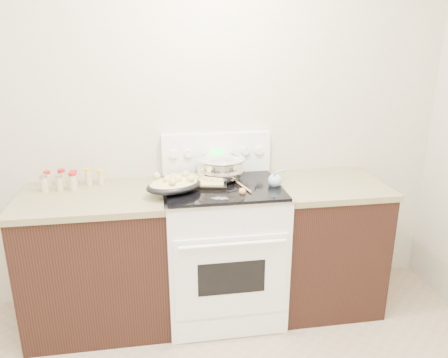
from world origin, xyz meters
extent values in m
cube|color=beige|center=(0.00, 1.77, 1.35)|extent=(4.00, 0.05, 2.70)
cube|color=black|center=(-0.48, 1.43, 0.44)|extent=(0.90, 0.64, 0.88)
cube|color=brown|center=(-0.48, 1.43, 0.90)|extent=(0.93, 0.67, 0.04)
cube|color=black|center=(1.08, 1.43, 0.44)|extent=(0.70, 0.64, 0.88)
cube|color=brown|center=(1.08, 1.43, 0.90)|extent=(0.73, 0.67, 0.04)
cube|color=white|center=(0.35, 1.42, 0.46)|extent=(0.76, 0.66, 0.92)
cube|color=white|center=(0.35, 1.08, 0.45)|extent=(0.70, 0.01, 0.55)
cube|color=black|center=(0.35, 1.08, 0.46)|extent=(0.42, 0.01, 0.22)
cylinder|color=white|center=(0.35, 1.04, 0.70)|extent=(0.65, 0.02, 0.02)
cube|color=white|center=(0.35, 1.09, 0.08)|extent=(0.70, 0.01, 0.14)
cube|color=silver|center=(0.35, 1.42, 0.93)|extent=(0.78, 0.68, 0.01)
cube|color=black|center=(0.35, 1.42, 0.94)|extent=(0.74, 0.64, 0.01)
cube|color=white|center=(0.35, 1.72, 1.08)|extent=(0.76, 0.07, 0.28)
cylinder|color=white|center=(0.05, 1.67, 1.10)|extent=(0.06, 0.02, 0.06)
cylinder|color=white|center=(0.15, 1.67, 1.10)|extent=(0.06, 0.02, 0.06)
cylinder|color=white|center=(0.55, 1.67, 1.10)|extent=(0.06, 0.02, 0.06)
cylinder|color=white|center=(0.65, 1.67, 1.10)|extent=(0.06, 0.02, 0.06)
cube|color=#19E533|center=(0.35, 1.67, 1.10)|extent=(0.09, 0.00, 0.04)
cube|color=silver|center=(0.27, 1.67, 1.10)|extent=(0.05, 0.00, 0.05)
cube|color=silver|center=(0.43, 1.67, 1.10)|extent=(0.05, 0.00, 0.05)
ellipsoid|color=silver|center=(0.36, 1.54, 1.01)|extent=(0.37, 0.37, 0.19)
cylinder|color=silver|center=(0.36, 1.54, 0.95)|extent=(0.18, 0.18, 0.01)
torus|color=silver|center=(0.36, 1.54, 1.09)|extent=(0.33, 0.33, 0.02)
cylinder|color=silver|center=(0.36, 1.54, 1.03)|extent=(0.31, 0.31, 0.11)
cylinder|color=olive|center=(0.36, 1.54, 1.07)|extent=(0.29, 0.29, 0.00)
cube|color=beige|center=(0.27, 1.62, 1.08)|extent=(0.03, 0.03, 0.02)
cube|color=beige|center=(0.44, 1.55, 1.08)|extent=(0.03, 0.03, 0.02)
cube|color=beige|center=(0.36, 1.53, 1.08)|extent=(0.03, 0.03, 0.02)
cube|color=beige|center=(0.32, 1.57, 1.08)|extent=(0.04, 0.04, 0.03)
cube|color=beige|center=(0.30, 1.55, 1.08)|extent=(0.02, 0.02, 0.02)
cube|color=beige|center=(0.37, 1.42, 1.08)|extent=(0.03, 0.03, 0.02)
cube|color=beige|center=(0.30, 1.60, 1.08)|extent=(0.03, 0.03, 0.02)
cube|color=beige|center=(0.36, 1.61, 1.08)|extent=(0.04, 0.04, 0.03)
cube|color=beige|center=(0.38, 1.55, 1.08)|extent=(0.03, 0.03, 0.02)
cube|color=beige|center=(0.47, 1.52, 1.08)|extent=(0.03, 0.03, 0.02)
cube|color=beige|center=(0.36, 1.61, 1.08)|extent=(0.03, 0.03, 0.02)
cube|color=beige|center=(0.37, 1.65, 1.08)|extent=(0.03, 0.03, 0.02)
cube|color=beige|center=(0.28, 1.60, 1.08)|extent=(0.03, 0.03, 0.02)
cube|color=beige|center=(0.36, 1.54, 1.08)|extent=(0.03, 0.03, 0.02)
cube|color=beige|center=(0.45, 1.52, 1.08)|extent=(0.03, 0.03, 0.03)
cube|color=beige|center=(0.30, 1.55, 1.08)|extent=(0.03, 0.03, 0.02)
cube|color=beige|center=(0.44, 1.57, 1.08)|extent=(0.03, 0.03, 0.02)
ellipsoid|color=black|center=(0.03, 1.34, 0.98)|extent=(0.43, 0.37, 0.08)
ellipsoid|color=#D4C071|center=(0.03, 1.34, 1.00)|extent=(0.38, 0.33, 0.06)
sphere|color=#D4C071|center=(-0.01, 1.32, 1.03)|extent=(0.04, 0.04, 0.04)
sphere|color=#D4C071|center=(0.11, 1.40, 1.03)|extent=(0.05, 0.05, 0.05)
sphere|color=#D4C071|center=(0.00, 1.35, 1.03)|extent=(0.05, 0.05, 0.05)
sphere|color=#D4C071|center=(-0.07, 1.40, 1.03)|extent=(0.05, 0.05, 0.05)
sphere|color=#D4C071|center=(0.05, 1.31, 1.03)|extent=(0.05, 0.05, 0.05)
sphere|color=#D4C071|center=(0.13, 1.32, 1.03)|extent=(0.05, 0.05, 0.05)
sphere|color=#D4C071|center=(0.02, 1.26, 1.03)|extent=(0.04, 0.04, 0.04)
sphere|color=#D4C071|center=(-0.02, 1.31, 1.03)|extent=(0.04, 0.04, 0.04)
cube|color=black|center=(0.18, 1.48, 0.95)|extent=(0.45, 0.35, 0.02)
cube|color=#D4C071|center=(0.18, 1.48, 0.97)|extent=(0.40, 0.31, 0.02)
sphere|color=#D4C071|center=(0.07, 1.46, 0.98)|extent=(0.04, 0.04, 0.04)
sphere|color=#D4C071|center=(0.13, 1.41, 0.98)|extent=(0.03, 0.03, 0.03)
sphere|color=#D4C071|center=(0.18, 1.47, 0.98)|extent=(0.04, 0.04, 0.04)
sphere|color=#D4C071|center=(0.11, 1.42, 0.98)|extent=(0.04, 0.04, 0.04)
sphere|color=#D4C071|center=(0.23, 1.45, 0.98)|extent=(0.03, 0.03, 0.03)
sphere|color=#D4C071|center=(0.03, 1.51, 0.98)|extent=(0.03, 0.03, 0.03)
sphere|color=#D4C071|center=(0.12, 1.46, 0.98)|extent=(0.03, 0.03, 0.03)
sphere|color=#D4C071|center=(0.28, 1.54, 0.98)|extent=(0.04, 0.04, 0.04)
sphere|color=#D4C071|center=(0.12, 1.53, 0.98)|extent=(0.03, 0.03, 0.03)
sphere|color=#D4C071|center=(0.26, 1.41, 0.98)|extent=(0.03, 0.03, 0.03)
cylinder|color=tan|center=(0.47, 1.35, 0.95)|extent=(0.07, 0.23, 0.01)
sphere|color=tan|center=(0.44, 1.24, 0.96)|extent=(0.04, 0.04, 0.04)
sphere|color=#7EA8BB|center=(0.68, 1.35, 0.98)|extent=(0.09, 0.09, 0.09)
cylinder|color=#7EA8BB|center=(0.74, 1.44, 1.01)|extent=(0.17, 0.26, 0.08)
cylinder|color=#BFB28C|center=(-0.78, 1.63, 0.97)|extent=(0.04, 0.04, 0.09)
cylinder|color=#B21414|center=(-0.78, 1.63, 1.02)|extent=(0.04, 0.04, 0.02)
cylinder|color=#BFB28C|center=(-0.69, 1.64, 0.97)|extent=(0.04, 0.04, 0.10)
cylinder|color=#B21414|center=(-0.69, 1.64, 1.03)|extent=(0.05, 0.05, 0.02)
cylinder|color=#BFB28C|center=(-0.61, 1.62, 0.96)|extent=(0.04, 0.04, 0.09)
cylinder|color=#B21414|center=(-0.61, 1.62, 1.02)|extent=(0.05, 0.05, 0.02)
cylinder|color=#BFB28C|center=(-0.52, 1.63, 0.97)|extent=(0.04, 0.04, 0.10)
cylinder|color=gold|center=(-0.52, 1.63, 1.03)|extent=(0.05, 0.05, 0.02)
cylinder|color=#BFB28C|center=(-0.44, 1.63, 0.96)|extent=(0.04, 0.04, 0.09)
cylinder|color=gold|center=(-0.44, 1.63, 1.02)|extent=(0.04, 0.04, 0.02)
cylinder|color=#BFB28C|center=(-0.78, 1.54, 0.97)|extent=(0.05, 0.05, 0.09)
cylinder|color=#B2B2B7|center=(-0.78, 1.54, 1.02)|extent=(0.05, 0.05, 0.02)
cylinder|color=#BFB28C|center=(-0.69, 1.54, 0.97)|extent=(0.04, 0.04, 0.09)
cylinder|color=#B2B2B7|center=(-0.69, 1.54, 1.02)|extent=(0.04, 0.04, 0.02)
cylinder|color=#BFB28C|center=(-0.60, 1.53, 0.97)|extent=(0.05, 0.05, 0.10)
cylinder|color=#B21414|center=(-0.60, 1.53, 1.03)|extent=(0.05, 0.05, 0.02)
camera|label=1|loc=(-0.07, -1.23, 1.87)|focal=35.00mm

